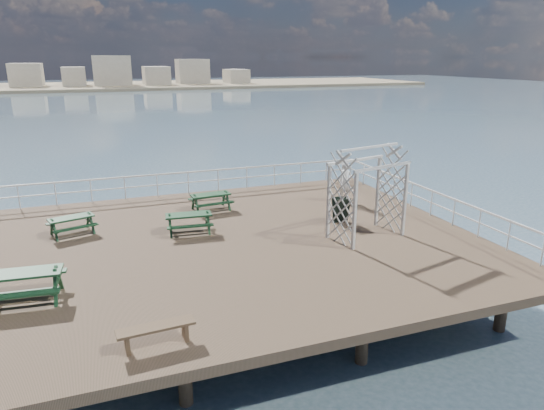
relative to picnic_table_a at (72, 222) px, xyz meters
The scene contains 11 objects.
ground 5.84m from the picnic_table_a, 27.74° to the right, with size 18.00×14.00×0.30m, color brown.
sea_backdrop 132.55m from the picnic_table_a, 82.34° to the left, with size 300.00×300.00×9.20m.
railing 5.08m from the picnic_table_a, ahead, with size 17.77×13.76×1.10m.
picnic_table_a is the anchor object (origin of this frame).
picnic_table_b 4.33m from the picnic_table_a, 17.12° to the right, with size 1.80×1.50×0.82m.
picnic_table_c 5.67m from the picnic_table_a, 12.09° to the left, with size 1.79×1.49×0.81m.
picnic_table_d 5.23m from the picnic_table_a, 101.50° to the right, with size 2.10×1.76×0.96m.
flat_bench_far 8.74m from the picnic_table_a, 76.65° to the right, with size 1.78×0.54×0.51m.
trellis_arbor 10.93m from the picnic_table_a, 21.27° to the right, with size 2.97×2.05×3.36m.
sandwich_board 10.28m from the picnic_table_a, 12.22° to the right, with size 0.63×0.48×1.03m.
person 11.59m from the picnic_table_a, ahead, with size 0.66×0.43×1.82m, color white.
Camera 1 is at (-3.96, -15.81, 6.33)m, focal length 32.00 mm.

